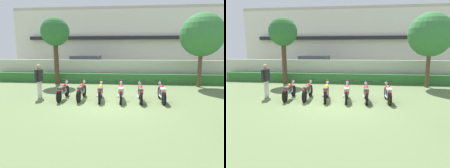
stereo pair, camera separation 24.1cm
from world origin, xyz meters
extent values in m
plane|color=#607547|center=(0.00, 0.00, 0.00)|extent=(60.00, 60.00, 0.00)
cube|color=silver|center=(0.00, 16.48, 3.38)|extent=(24.94, 6.00, 6.77)
cube|color=black|center=(0.00, 13.23, 3.72)|extent=(20.95, 0.50, 0.36)
cube|color=#B2AD9E|center=(0.00, 16.48, 6.92)|extent=(24.94, 6.00, 0.30)
cube|color=beige|center=(0.00, 6.63, 0.85)|extent=(23.70, 0.30, 1.69)
cube|color=#337033|center=(0.00, 5.93, 0.36)|extent=(18.96, 0.70, 0.72)
cube|color=#9EA3A8|center=(-3.25, 10.06, 0.74)|extent=(4.61, 2.13, 1.00)
cube|color=#2D333D|center=(-3.45, 10.07, 1.57)|extent=(2.80, 1.87, 0.65)
cylinder|color=black|center=(-1.62, 10.88, 0.34)|extent=(0.69, 0.26, 0.68)
cylinder|color=black|center=(-1.74, 9.03, 0.34)|extent=(0.69, 0.26, 0.68)
cylinder|color=black|center=(-4.76, 11.08, 0.34)|extent=(0.69, 0.26, 0.68)
cylinder|color=black|center=(-4.88, 9.23, 0.34)|extent=(0.69, 0.26, 0.68)
cylinder|color=#4C3823|center=(-4.50, 5.15, 1.52)|extent=(0.33, 0.33, 3.05)
sphere|color=#2D6B33|center=(-4.50, 5.15, 3.75)|extent=(2.02, 2.02, 2.02)
cylinder|color=brown|center=(5.50, 4.91, 1.23)|extent=(0.26, 0.26, 2.46)
sphere|color=#387A3D|center=(5.50, 4.91, 3.45)|extent=(2.82, 2.82, 2.82)
cylinder|color=black|center=(-2.50, 1.31, 0.29)|extent=(0.11, 0.59, 0.59)
cylinder|color=black|center=(-2.46, -0.03, 0.29)|extent=(0.11, 0.59, 0.59)
cube|color=silver|center=(-2.48, 0.59, 0.44)|extent=(0.22, 0.61, 0.22)
ellipsoid|color=red|center=(-2.48, 0.76, 0.67)|extent=(0.24, 0.45, 0.22)
cube|color=#4C4742|center=(-2.47, 0.36, 0.65)|extent=(0.22, 0.53, 0.10)
cube|color=red|center=(-2.45, -0.13, 0.57)|extent=(0.10, 0.08, 0.08)
cylinder|color=silver|center=(-2.50, 1.22, 0.61)|extent=(0.06, 0.23, 0.65)
cylinder|color=black|center=(-2.50, 1.13, 0.93)|extent=(0.60, 0.06, 0.04)
sphere|color=silver|center=(-2.50, 1.33, 0.79)|extent=(0.14, 0.14, 0.14)
cylinder|color=silver|center=(-2.59, 0.33, 0.31)|extent=(0.09, 0.55, 0.07)
cube|color=black|center=(-2.48, 0.54, 0.49)|extent=(0.25, 0.37, 0.20)
cylinder|color=black|center=(-1.55, 1.33, 0.31)|extent=(0.11, 0.63, 0.63)
cylinder|color=black|center=(-1.52, 0.06, 0.31)|extent=(0.11, 0.63, 0.63)
cube|color=silver|center=(-1.53, 0.64, 0.46)|extent=(0.22, 0.60, 0.22)
ellipsoid|color=red|center=(-1.54, 0.81, 0.69)|extent=(0.23, 0.45, 0.22)
cube|color=#4C4742|center=(-1.53, 0.41, 0.67)|extent=(0.21, 0.52, 0.10)
cube|color=red|center=(-1.51, -0.04, 0.59)|extent=(0.10, 0.08, 0.08)
cylinder|color=silver|center=(-1.55, 1.24, 0.63)|extent=(0.06, 0.23, 0.65)
cylinder|color=black|center=(-1.54, 1.15, 0.95)|extent=(0.60, 0.05, 0.04)
sphere|color=silver|center=(-1.55, 1.35, 0.81)|extent=(0.14, 0.14, 0.14)
cylinder|color=silver|center=(-1.65, 0.39, 0.33)|extent=(0.08, 0.55, 0.07)
cube|color=black|center=(-1.53, 0.59, 0.51)|extent=(0.25, 0.37, 0.20)
cylinder|color=black|center=(-0.60, 1.22, 0.30)|extent=(0.14, 0.61, 0.61)
cylinder|color=black|center=(-0.49, 0.00, 0.30)|extent=(0.14, 0.61, 0.61)
cube|color=silver|center=(-0.54, 0.56, 0.45)|extent=(0.25, 0.62, 0.22)
ellipsoid|color=yellow|center=(-0.56, 0.73, 0.68)|extent=(0.26, 0.46, 0.22)
cube|color=#4C4742|center=(-0.52, 0.33, 0.66)|extent=(0.25, 0.54, 0.10)
cube|color=red|center=(-0.49, -0.10, 0.58)|extent=(0.11, 0.09, 0.08)
cylinder|color=silver|center=(-0.60, 1.13, 0.62)|extent=(0.07, 0.23, 0.65)
cylinder|color=black|center=(-0.59, 1.04, 0.94)|extent=(0.60, 0.09, 0.04)
sphere|color=silver|center=(-0.60, 1.24, 0.80)|extent=(0.14, 0.14, 0.14)
cylinder|color=silver|center=(-0.64, 0.30, 0.32)|extent=(0.12, 0.55, 0.07)
cube|color=#A51414|center=(-0.54, 0.51, 0.50)|extent=(0.27, 0.38, 0.20)
cylinder|color=black|center=(0.44, 1.24, 0.31)|extent=(0.12, 0.63, 0.62)
cylinder|color=black|center=(0.50, -0.01, 0.31)|extent=(0.12, 0.63, 0.62)
cube|color=silver|center=(0.48, 0.57, 0.46)|extent=(0.23, 0.61, 0.22)
ellipsoid|color=red|center=(0.47, 0.74, 0.69)|extent=(0.24, 0.45, 0.22)
cube|color=beige|center=(0.49, 0.34, 0.67)|extent=(0.23, 0.53, 0.10)
cube|color=red|center=(0.51, -0.11, 0.59)|extent=(0.10, 0.08, 0.08)
cylinder|color=silver|center=(0.45, 1.15, 0.63)|extent=(0.06, 0.23, 0.65)
cylinder|color=black|center=(0.45, 1.06, 0.95)|extent=(0.60, 0.07, 0.04)
sphere|color=silver|center=(0.44, 1.26, 0.81)|extent=(0.14, 0.14, 0.14)
cylinder|color=silver|center=(0.37, 0.31, 0.33)|extent=(0.10, 0.55, 0.07)
cube|color=#A51414|center=(0.48, 0.52, 0.51)|extent=(0.26, 0.37, 0.20)
cylinder|color=black|center=(1.40, 1.22, 0.30)|extent=(0.11, 0.61, 0.60)
cylinder|color=black|center=(1.44, 0.00, 0.30)|extent=(0.11, 0.61, 0.60)
cube|color=silver|center=(1.42, 0.56, 0.45)|extent=(0.22, 0.61, 0.22)
ellipsoid|color=red|center=(1.42, 0.73, 0.68)|extent=(0.24, 0.45, 0.22)
cube|color=#4C4742|center=(1.43, 0.33, 0.66)|extent=(0.22, 0.53, 0.10)
cube|color=red|center=(1.44, -0.10, 0.58)|extent=(0.10, 0.08, 0.08)
cylinder|color=silver|center=(1.40, 1.13, 0.62)|extent=(0.06, 0.23, 0.65)
cylinder|color=black|center=(1.40, 1.04, 0.94)|extent=(0.60, 0.06, 0.04)
sphere|color=silver|center=(1.40, 1.24, 0.80)|extent=(0.14, 0.14, 0.14)
cylinder|color=silver|center=(1.31, 0.31, 0.32)|extent=(0.09, 0.55, 0.07)
cube|color=black|center=(1.42, 0.51, 0.50)|extent=(0.25, 0.37, 0.20)
cylinder|color=black|center=(2.44, 1.32, 0.31)|extent=(0.11, 0.62, 0.62)
cylinder|color=black|center=(2.49, 0.07, 0.31)|extent=(0.11, 0.62, 0.62)
cube|color=silver|center=(2.46, 0.64, 0.46)|extent=(0.22, 0.61, 0.22)
ellipsoid|color=red|center=(2.46, 0.81, 0.69)|extent=(0.24, 0.45, 0.22)
cube|color=beige|center=(2.47, 0.41, 0.67)|extent=(0.22, 0.53, 0.10)
cube|color=red|center=(2.49, -0.03, 0.59)|extent=(0.10, 0.08, 0.08)
cylinder|color=silver|center=(2.44, 1.23, 0.63)|extent=(0.06, 0.23, 0.65)
cylinder|color=black|center=(2.44, 1.14, 0.95)|extent=(0.60, 0.06, 0.04)
sphere|color=silver|center=(2.44, 1.34, 0.81)|extent=(0.14, 0.14, 0.14)
cylinder|color=silver|center=(2.35, 0.39, 0.33)|extent=(0.09, 0.55, 0.07)
cube|color=navy|center=(2.47, 0.59, 0.51)|extent=(0.25, 0.37, 0.20)
cylinder|color=silver|center=(-3.83, 0.99, 0.44)|extent=(0.13, 0.13, 0.87)
cylinder|color=silver|center=(-3.83, 0.76, 0.44)|extent=(0.13, 0.13, 0.87)
cube|color=#232328|center=(-3.83, 0.88, 1.18)|extent=(0.22, 0.51, 0.62)
cylinder|color=#232328|center=(-3.83, 1.18, 1.20)|extent=(0.09, 0.09, 0.59)
cylinder|color=#232328|center=(-3.83, 0.57, 1.20)|extent=(0.09, 0.09, 0.59)
sphere|color=tan|center=(-3.83, 0.88, 1.64)|extent=(0.24, 0.24, 0.24)
camera|label=1|loc=(1.02, -9.15, 2.55)|focal=32.49mm
camera|label=2|loc=(1.26, -9.12, 2.55)|focal=32.49mm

